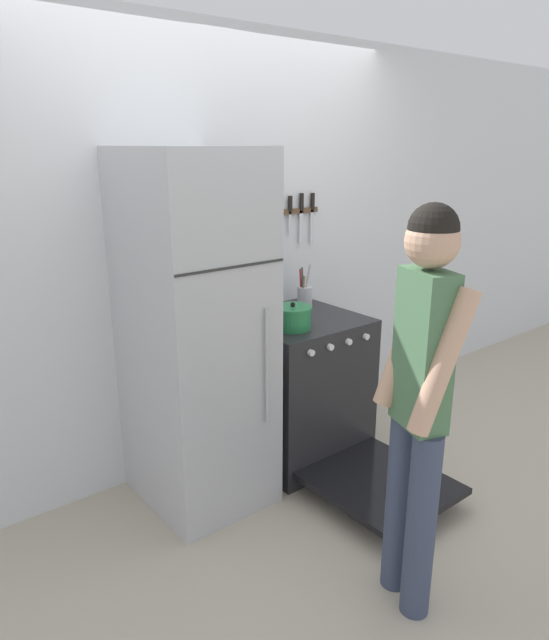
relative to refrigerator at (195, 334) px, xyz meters
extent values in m
plane|color=#B2A893|center=(0.42, 0.36, -0.95)|extent=(14.00, 14.00, 0.00)
cube|color=silver|center=(0.42, 0.39, 0.33)|extent=(10.00, 0.06, 2.55)
cube|color=#B7BABF|center=(0.00, 0.00, 0.00)|extent=(0.61, 0.71, 1.89)
cube|color=#2D2D2D|center=(0.00, -0.36, 0.42)|extent=(0.59, 0.01, 0.01)
cylinder|color=#B2B5BA|center=(0.19, -0.37, -0.11)|extent=(0.02, 0.02, 0.61)
cube|color=#232326|center=(0.72, 0.01, -0.50)|extent=(0.72, 0.69, 0.90)
cube|color=black|center=(0.72, 0.01, -0.06)|extent=(0.70, 0.68, 0.02)
cube|color=black|center=(0.72, -0.31, -0.51)|extent=(0.62, 0.05, 0.68)
cylinder|color=black|center=(0.56, -0.13, -0.05)|extent=(0.22, 0.22, 0.01)
cylinder|color=black|center=(0.88, -0.13, -0.05)|extent=(0.22, 0.22, 0.01)
cylinder|color=black|center=(0.56, 0.15, -0.05)|extent=(0.22, 0.22, 0.01)
cylinder|color=black|center=(0.88, 0.15, -0.05)|extent=(0.22, 0.22, 0.01)
cylinder|color=silver|center=(0.50, -0.35, -0.12)|extent=(0.04, 0.02, 0.04)
cylinder|color=silver|center=(0.65, -0.35, -0.12)|extent=(0.04, 0.02, 0.04)
cylinder|color=silver|center=(0.79, -0.35, -0.12)|extent=(0.04, 0.02, 0.04)
cylinder|color=silver|center=(0.93, -0.35, -0.12)|extent=(0.04, 0.02, 0.04)
cube|color=black|center=(0.72, -0.70, -0.83)|extent=(0.66, 0.72, 0.04)
cube|color=#99999E|center=(0.72, -0.08, -0.54)|extent=(0.58, 0.38, 0.01)
cylinder|color=#237A42|center=(0.56, -0.13, 0.01)|extent=(0.21, 0.21, 0.11)
cylinder|color=#237A42|center=(0.56, -0.13, 0.07)|extent=(0.22, 0.22, 0.02)
sphere|color=black|center=(0.56, -0.13, 0.09)|extent=(0.03, 0.03, 0.03)
cylinder|color=#237A42|center=(0.44, -0.13, 0.05)|extent=(0.03, 0.02, 0.02)
cylinder|color=#237A42|center=(0.67, -0.13, 0.05)|extent=(0.03, 0.02, 0.02)
cylinder|color=silver|center=(0.57, 0.15, 0.01)|extent=(0.17, 0.17, 0.11)
cone|color=silver|center=(0.57, 0.15, 0.07)|extent=(0.16, 0.16, 0.03)
sphere|color=black|center=(0.57, 0.15, 0.10)|extent=(0.02, 0.02, 0.02)
cone|color=silver|center=(0.65, 0.15, 0.02)|extent=(0.09, 0.03, 0.08)
torus|color=black|center=(0.57, 0.15, 0.12)|extent=(0.13, 0.01, 0.13)
cylinder|color=#B7BABF|center=(0.90, 0.15, 0.02)|extent=(0.10, 0.10, 0.14)
cylinder|color=#9E7547|center=(0.88, 0.15, 0.07)|extent=(0.02, 0.01, 0.18)
cylinder|color=#232326|center=(0.88, 0.16, 0.09)|extent=(0.03, 0.04, 0.21)
cylinder|color=#B2B5BA|center=(0.90, 0.14, 0.11)|extent=(0.03, 0.04, 0.26)
cylinder|color=#4C4C51|center=(0.87, 0.15, 0.10)|extent=(0.03, 0.01, 0.24)
cylinder|color=#C63D33|center=(0.88, 0.17, 0.09)|extent=(0.01, 0.03, 0.22)
cylinder|color=#38425B|center=(0.25, -1.31, -0.53)|extent=(0.12, 0.12, 0.83)
cylinder|color=#38425B|center=(0.30, -1.15, -0.53)|extent=(0.12, 0.12, 0.83)
cube|color=#47704C|center=(0.28, -1.23, 0.20)|extent=(0.20, 0.27, 0.63)
cylinder|color=tan|center=(0.23, -1.35, 0.20)|extent=(0.26, 0.16, 0.56)
cylinder|color=tan|center=(0.32, -1.11, 0.20)|extent=(0.26, 0.16, 0.56)
sphere|color=tan|center=(0.28, -1.23, 0.62)|extent=(0.20, 0.20, 0.20)
sphere|color=black|center=(0.28, -1.23, 0.67)|extent=(0.19, 0.19, 0.19)
cube|color=brown|center=(0.97, 0.34, 0.54)|extent=(0.38, 0.02, 0.03)
cube|color=silver|center=(0.83, 0.34, 0.43)|extent=(0.03, 0.00, 0.22)
cube|color=black|center=(0.83, 0.33, 0.59)|extent=(0.02, 0.02, 0.10)
cube|color=silver|center=(0.92, 0.34, 0.47)|extent=(0.02, 0.00, 0.15)
cube|color=black|center=(0.92, 0.33, 0.59)|extent=(0.02, 0.02, 0.10)
cube|color=silver|center=(1.02, 0.34, 0.43)|extent=(0.03, 0.00, 0.21)
cube|color=black|center=(1.02, 0.33, 0.60)|extent=(0.02, 0.02, 0.11)
cube|color=silver|center=(1.11, 0.34, 0.43)|extent=(0.03, 0.00, 0.23)
cube|color=black|center=(1.11, 0.33, 0.60)|extent=(0.02, 0.02, 0.11)
camera|label=1|loc=(-1.43, -2.47, 0.95)|focal=32.00mm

